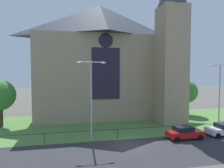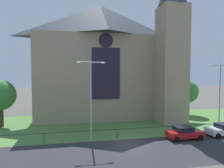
{
  "view_description": "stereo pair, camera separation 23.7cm",
  "coord_description": "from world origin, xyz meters",
  "px_view_note": "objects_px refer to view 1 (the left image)",
  "views": [
    {
      "loc": [
        -6.23,
        -20.91,
        7.88
      ],
      "look_at": [
        -0.31,
        8.0,
        6.2
      ],
      "focal_mm": 32.88,
      "sensor_mm": 36.0,
      "label": 1
    },
    {
      "loc": [
        -6.0,
        -20.96,
        7.88
      ],
      "look_at": [
        -0.31,
        8.0,
        6.2
      ],
      "focal_mm": 32.88,
      "sensor_mm": 36.0,
      "label": 2
    }
  ],
  "objects_px": {
    "tree_right_far": "(186,92)",
    "tree_left_far": "(0,96)",
    "streetlamp_far": "(220,89)",
    "parked_car_white": "(223,129)",
    "church_building": "(105,59)",
    "parked_car_red": "(184,133)",
    "streetlamp_near": "(91,91)"
  },
  "relations": [
    {
      "from": "church_building",
      "to": "parked_car_red",
      "type": "bearing_deg",
      "value": -65.19
    },
    {
      "from": "streetlamp_near",
      "to": "streetlamp_far",
      "type": "bearing_deg",
      "value": 0.0
    },
    {
      "from": "tree_right_far",
      "to": "tree_left_far",
      "type": "distance_m",
      "value": 31.22
    },
    {
      "from": "streetlamp_far",
      "to": "parked_car_red",
      "type": "height_order",
      "value": "streetlamp_far"
    },
    {
      "from": "streetlamp_near",
      "to": "church_building",
      "type": "bearing_deg",
      "value": 74.03
    },
    {
      "from": "tree_left_far",
      "to": "streetlamp_far",
      "type": "bearing_deg",
      "value": -16.23
    },
    {
      "from": "church_building",
      "to": "streetlamp_near",
      "type": "height_order",
      "value": "church_building"
    },
    {
      "from": "streetlamp_near",
      "to": "parked_car_red",
      "type": "distance_m",
      "value": 12.09
    },
    {
      "from": "streetlamp_far",
      "to": "tree_left_far",
      "type": "bearing_deg",
      "value": 163.77
    },
    {
      "from": "tree_right_far",
      "to": "streetlamp_near",
      "type": "xyz_separation_m",
      "value": [
        -18.84,
        -11.15,
        1.53
      ]
    },
    {
      "from": "tree_left_far",
      "to": "tree_right_far",
      "type": "bearing_deg",
      "value": 4.95
    },
    {
      "from": "tree_right_far",
      "to": "streetlamp_far",
      "type": "height_order",
      "value": "streetlamp_far"
    },
    {
      "from": "streetlamp_near",
      "to": "tree_left_far",
      "type": "bearing_deg",
      "value": 145.41
    },
    {
      "from": "tree_left_far",
      "to": "streetlamp_far",
      "type": "height_order",
      "value": "streetlamp_far"
    },
    {
      "from": "tree_right_far",
      "to": "parked_car_white",
      "type": "xyz_separation_m",
      "value": [
        -2.41,
        -12.48,
        -3.5
      ]
    },
    {
      "from": "parked_car_white",
      "to": "church_building",
      "type": "bearing_deg",
      "value": -50.83
    },
    {
      "from": "streetlamp_far",
      "to": "tree_right_far",
      "type": "bearing_deg",
      "value": 79.62
    },
    {
      "from": "tree_left_far",
      "to": "streetlamp_far",
      "type": "relative_size",
      "value": 0.76
    },
    {
      "from": "church_building",
      "to": "parked_car_white",
      "type": "xyz_separation_m",
      "value": [
        12.55,
        -14.88,
        -9.53
      ]
    },
    {
      "from": "church_building",
      "to": "tree_left_far",
      "type": "height_order",
      "value": "church_building"
    },
    {
      "from": "tree_left_far",
      "to": "parked_car_white",
      "type": "distance_m",
      "value": 30.55
    },
    {
      "from": "streetlamp_far",
      "to": "church_building",
      "type": "bearing_deg",
      "value": 133.63
    },
    {
      "from": "tree_right_far",
      "to": "streetlamp_far",
      "type": "bearing_deg",
      "value": -100.38
    },
    {
      "from": "streetlamp_far",
      "to": "parked_car_white",
      "type": "xyz_separation_m",
      "value": [
        -0.37,
        -1.33,
        -4.92
      ]
    },
    {
      "from": "parked_car_red",
      "to": "church_building",
      "type": "bearing_deg",
      "value": 114.52
    },
    {
      "from": "streetlamp_near",
      "to": "parked_car_red",
      "type": "height_order",
      "value": "streetlamp_near"
    },
    {
      "from": "streetlamp_near",
      "to": "streetlamp_far",
      "type": "xyz_separation_m",
      "value": [
        16.79,
        0.0,
        -0.12
      ]
    },
    {
      "from": "tree_right_far",
      "to": "parked_car_red",
      "type": "height_order",
      "value": "tree_right_far"
    },
    {
      "from": "tree_right_far",
      "to": "parked_car_white",
      "type": "bearing_deg",
      "value": -100.94
    },
    {
      "from": "church_building",
      "to": "tree_right_far",
      "type": "xyz_separation_m",
      "value": [
        14.96,
        -2.4,
        -6.02
      ]
    },
    {
      "from": "parked_car_white",
      "to": "parked_car_red",
      "type": "bearing_deg",
      "value": 1.77
    },
    {
      "from": "tree_right_far",
      "to": "streetlamp_far",
      "type": "relative_size",
      "value": 0.71
    }
  ]
}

